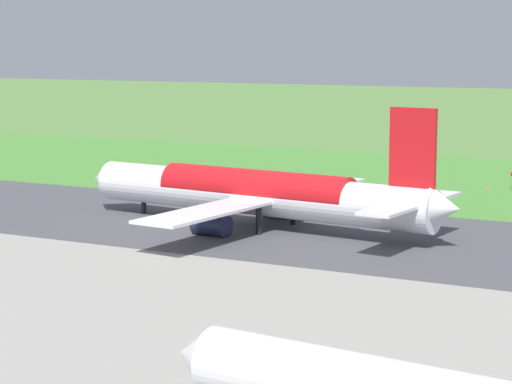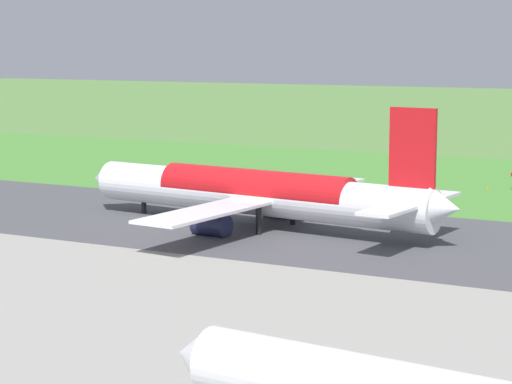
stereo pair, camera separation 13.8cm
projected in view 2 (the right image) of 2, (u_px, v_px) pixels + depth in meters
The scene contains 6 objects.
ground_plane at pixel (289, 230), 122.15m from camera, with size 800.00×800.00×0.00m, color #547F3D.
runway_asphalt at pixel (289, 230), 122.14m from camera, with size 600.00×36.30×0.06m, color #47474C.
grass_verge_foreground at pixel (414, 182), 164.23m from camera, with size 600.00×80.00×0.04m, color #478534.
airliner_main at pixel (259, 193), 123.39m from camera, with size 54.15×44.38×15.88m.
no_stopping_sign at pixel (512, 180), 155.48m from camera, with size 0.60×0.10×2.78m.
traffic_cone_orange at pixel (488, 187), 157.35m from camera, with size 0.40×0.40×0.55m, color orange.
Camera 2 is at (-51.95, 108.33, 22.92)m, focal length 69.36 mm.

